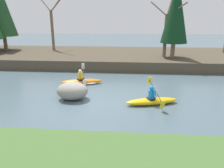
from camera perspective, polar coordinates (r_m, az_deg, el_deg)
ground_plane at (r=11.35m, az=-5.12°, el=-5.22°), size 90.00×90.00×0.00m
riverbank_far at (r=21.63m, az=-0.31°, el=7.02°), size 44.00×8.77×0.87m
conifer_tree_mid_left at (r=25.55m, az=-27.18°, el=17.40°), size 2.78×2.78×7.09m
conifer_tree_centre at (r=19.48m, az=16.36°, el=17.73°), size 2.22×2.22×6.38m
bare_tree_upstream at (r=23.88m, az=-15.31°, el=14.53°), size 2.96×2.93×5.32m
bare_tree_mid_upstream at (r=19.63m, az=13.90°, el=13.39°), size 2.68×2.65×4.79m
kayaker_lead at (r=11.38m, az=10.47°, el=-4.21°), size 2.78×2.04×1.20m
kayaker_middle at (r=14.62m, az=-7.56°, el=0.76°), size 2.78×2.05×1.20m
boulder_midstream at (r=11.99m, az=-10.34°, el=-1.75°), size 1.70×1.33×0.96m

